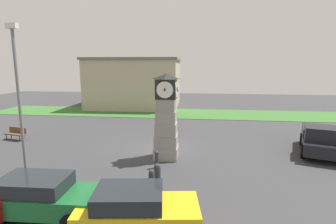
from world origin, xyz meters
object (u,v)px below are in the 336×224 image
object	(u,v)px
bollard_near_tower	(153,202)
bollard_mid_row	(152,182)
bollard_end_row	(157,160)
street_lamp_far_side	(18,93)
pickup_truck	(322,139)
bollard_far_row	(157,173)
pedestrian_near_bench	(166,109)
car_near_tower	(42,196)
car_by_building	(136,209)
clock_tower	(166,120)
bench	(16,133)

from	to	relation	value
bollard_near_tower	bollard_mid_row	world-z (taller)	bollard_mid_row
bollard_end_row	street_lamp_far_side	distance (m)	7.39
pickup_truck	bollard_far_row	bearing A→B (deg)	-150.35
pedestrian_near_bench	street_lamp_far_side	distance (m)	16.00
car_near_tower	car_by_building	size ratio (longest dim) A/B	1.03
clock_tower	bench	distance (m)	11.81
clock_tower	pickup_truck	size ratio (longest dim) A/B	0.94
street_lamp_far_side	car_by_building	bearing A→B (deg)	-28.08
bollard_far_row	car_near_tower	bearing A→B (deg)	-138.55
pedestrian_near_bench	bollard_near_tower	bearing A→B (deg)	-83.96
car_by_building	car_near_tower	bearing A→B (deg)	174.54
bollard_near_tower	bollard_far_row	size ratio (longest dim) A/B	0.94
bollard_near_tower	bollard_far_row	distance (m)	2.61
bollard_near_tower	car_near_tower	size ratio (longest dim) A/B	0.20
bollard_end_row	car_by_building	xyz separation A→B (m)	(0.17, -5.26, 0.25)
bench	car_by_building	bearing A→B (deg)	-39.50
bollard_far_row	car_by_building	distance (m)	3.57
bollard_mid_row	car_near_tower	size ratio (longest dim) A/B	0.26
clock_tower	street_lamp_far_side	size ratio (longest dim) A/B	0.68
bollard_near_tower	car_by_building	xyz separation A→B (m)	(-0.40, -0.96, 0.29)
bollard_near_tower	bollard_mid_row	bearing A→B (deg)	102.37
car_by_building	pedestrian_near_bench	xyz separation A→B (m)	(-1.43, 18.29, 0.28)
bollard_end_row	car_by_building	distance (m)	5.27
bollard_end_row	street_lamp_far_side	xyz separation A→B (m)	(-6.15, -1.89, 3.64)
car_by_building	pedestrian_near_bench	world-z (taller)	pedestrian_near_bench
pickup_truck	bench	world-z (taller)	pickup_truck
bench	pedestrian_near_bench	xyz separation A→B (m)	(9.88, 8.96, 0.48)
car_by_building	bench	world-z (taller)	car_by_building
car_by_building	street_lamp_far_side	world-z (taller)	street_lamp_far_side
bench	bollard_mid_row	bearing A→B (deg)	-31.25
street_lamp_far_side	bench	bearing A→B (deg)	129.98
bollard_mid_row	street_lamp_far_side	size ratio (longest dim) A/B	0.15
bollard_near_tower	street_lamp_far_side	distance (m)	8.03
bollard_far_row	bollard_near_tower	bearing A→B (deg)	-84.13
bollard_far_row	bollard_end_row	distance (m)	1.73
bollard_near_tower	bollard_far_row	xyz separation A→B (m)	(-0.27, 2.60, 0.02)
clock_tower	bollard_mid_row	bearing A→B (deg)	-90.35
bollard_far_row	bollard_end_row	size ratio (longest dim) A/B	0.98
clock_tower	bollard_far_row	size ratio (longest dim) A/B	5.35
car_near_tower	bollard_far_row	bearing A→B (deg)	41.45
bench	bollard_near_tower	bearing A→B (deg)	-35.53
car_by_building	bollard_mid_row	bearing A→B (deg)	88.09
bollard_end_row	street_lamp_far_side	world-z (taller)	street_lamp_far_side
bollard_far_row	bench	world-z (taller)	bollard_far_row
car_near_tower	bench	world-z (taller)	car_near_tower
clock_tower	bollard_mid_row	xyz separation A→B (m)	(-0.03, -4.50, -1.75)
bench	pedestrian_near_bench	world-z (taller)	pedestrian_near_bench
clock_tower	bench	xyz separation A→B (m)	(-11.42, 2.42, -1.78)
bollard_mid_row	pedestrian_near_bench	world-z (taller)	pedestrian_near_bench
bollard_near_tower	pickup_truck	world-z (taller)	pickup_truck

